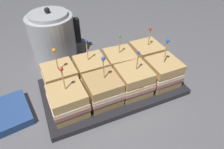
{
  "coord_description": "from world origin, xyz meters",
  "views": [
    {
      "loc": [
        -0.19,
        -0.44,
        0.46
      ],
      "look_at": [
        0.0,
        0.0,
        0.06
      ],
      "focal_mm": 32.0,
      "sensor_mm": 36.0,
      "label": 1
    }
  ],
  "objects_px": {
    "sandwich_front_far_right": "(163,72)",
    "sandwich_back_far_left": "(60,78)",
    "sandwich_front_far_left": "(68,101)",
    "sandwich_back_center_right": "(120,63)",
    "sandwich_front_center_left": "(103,90)",
    "napkin_stack": "(4,115)",
    "sandwich_back_center_left": "(91,70)",
    "kettle_steel": "(53,36)",
    "sandwich_back_far_right": "(146,55)",
    "sandwich_front_center_right": "(134,81)",
    "serving_platter": "(112,87)"
  },
  "relations": [
    {
      "from": "sandwich_front_far_right",
      "to": "sandwich_back_far_left",
      "type": "xyz_separation_m",
      "value": [
        -0.31,
        0.1,
        -0.0
      ]
    },
    {
      "from": "sandwich_front_far_left",
      "to": "sandwich_back_center_right",
      "type": "height_order",
      "value": "sandwich_front_far_left"
    },
    {
      "from": "sandwich_front_center_left",
      "to": "sandwich_back_far_left",
      "type": "relative_size",
      "value": 0.99
    },
    {
      "from": "sandwich_back_center_right",
      "to": "napkin_stack",
      "type": "height_order",
      "value": "sandwich_back_center_right"
    },
    {
      "from": "sandwich_back_center_left",
      "to": "sandwich_back_far_left",
      "type": "bearing_deg",
      "value": -179.6
    },
    {
      "from": "sandwich_front_far_right",
      "to": "sandwich_front_center_left",
      "type": "bearing_deg",
      "value": 179.15
    },
    {
      "from": "sandwich_back_center_left",
      "to": "kettle_steel",
      "type": "height_order",
      "value": "kettle_steel"
    },
    {
      "from": "sandwich_front_far_left",
      "to": "sandwich_back_far_left",
      "type": "distance_m",
      "value": 0.1
    },
    {
      "from": "sandwich_front_center_left",
      "to": "napkin_stack",
      "type": "bearing_deg",
      "value": 167.25
    },
    {
      "from": "sandwich_back_far_right",
      "to": "sandwich_front_far_left",
      "type": "bearing_deg",
      "value": -161.48
    },
    {
      "from": "sandwich_front_center_right",
      "to": "sandwich_back_center_right",
      "type": "bearing_deg",
      "value": 88.91
    },
    {
      "from": "sandwich_front_far_left",
      "to": "sandwich_front_center_left",
      "type": "xyz_separation_m",
      "value": [
        0.1,
        0.0,
        0.0
      ]
    },
    {
      "from": "sandwich_front_center_left",
      "to": "sandwich_back_center_right",
      "type": "height_order",
      "value": "sandwich_front_center_left"
    },
    {
      "from": "sandwich_front_center_left",
      "to": "napkin_stack",
      "type": "height_order",
      "value": "sandwich_front_center_left"
    },
    {
      "from": "sandwich_back_far_left",
      "to": "sandwich_back_center_left",
      "type": "xyz_separation_m",
      "value": [
        0.1,
        0.0,
        -0.0
      ]
    },
    {
      "from": "sandwich_back_center_right",
      "to": "kettle_steel",
      "type": "bearing_deg",
      "value": 129.09
    },
    {
      "from": "sandwich_front_center_left",
      "to": "sandwich_back_far_left",
      "type": "distance_m",
      "value": 0.14
    },
    {
      "from": "napkin_stack",
      "to": "serving_platter",
      "type": "bearing_deg",
      "value": -2.32
    },
    {
      "from": "sandwich_back_far_left",
      "to": "kettle_steel",
      "type": "relative_size",
      "value": 0.76
    },
    {
      "from": "sandwich_front_far_left",
      "to": "sandwich_front_center_right",
      "type": "height_order",
      "value": "sandwich_front_far_left"
    },
    {
      "from": "sandwich_front_center_left",
      "to": "kettle_steel",
      "type": "height_order",
      "value": "kettle_steel"
    },
    {
      "from": "sandwich_back_far_right",
      "to": "sandwich_back_center_right",
      "type": "bearing_deg",
      "value": -179.66
    },
    {
      "from": "sandwich_back_center_left",
      "to": "kettle_steel",
      "type": "bearing_deg",
      "value": 109.38
    },
    {
      "from": "sandwich_front_far_right",
      "to": "sandwich_back_center_left",
      "type": "distance_m",
      "value": 0.23
    },
    {
      "from": "sandwich_front_far_left",
      "to": "sandwich_back_center_right",
      "type": "relative_size",
      "value": 1.03
    },
    {
      "from": "sandwich_back_center_left",
      "to": "sandwich_front_far_right",
      "type": "bearing_deg",
      "value": -27.12
    },
    {
      "from": "sandwich_front_center_right",
      "to": "sandwich_back_far_right",
      "type": "bearing_deg",
      "value": 44.01
    },
    {
      "from": "sandwich_front_center_left",
      "to": "napkin_stack",
      "type": "distance_m",
      "value": 0.29
    },
    {
      "from": "sandwich_front_center_right",
      "to": "napkin_stack",
      "type": "xyz_separation_m",
      "value": [
        -0.38,
        0.06,
        -0.05
      ]
    },
    {
      "from": "sandwich_front_center_left",
      "to": "sandwich_front_center_right",
      "type": "distance_m",
      "value": 0.1
    },
    {
      "from": "serving_platter",
      "to": "sandwich_front_far_left",
      "type": "xyz_separation_m",
      "value": [
        -0.15,
        -0.05,
        0.05
      ]
    },
    {
      "from": "serving_platter",
      "to": "napkin_stack",
      "type": "relative_size",
      "value": 2.88
    },
    {
      "from": "sandwich_front_center_left",
      "to": "serving_platter",
      "type": "bearing_deg",
      "value": 44.73
    },
    {
      "from": "sandwich_front_far_left",
      "to": "sandwich_front_far_right",
      "type": "height_order",
      "value": "sandwich_front_far_right"
    },
    {
      "from": "sandwich_front_center_left",
      "to": "sandwich_back_center_left",
      "type": "distance_m",
      "value": 0.1
    },
    {
      "from": "sandwich_front_far_right",
      "to": "sandwich_back_center_left",
      "type": "relative_size",
      "value": 1.08
    },
    {
      "from": "sandwich_back_far_left",
      "to": "sandwich_back_center_left",
      "type": "distance_m",
      "value": 0.1
    },
    {
      "from": "sandwich_front_far_right",
      "to": "sandwich_back_far_right",
      "type": "bearing_deg",
      "value": 88.9
    },
    {
      "from": "sandwich_back_far_right",
      "to": "napkin_stack",
      "type": "relative_size",
      "value": 0.97
    },
    {
      "from": "sandwich_back_center_right",
      "to": "napkin_stack",
      "type": "distance_m",
      "value": 0.38
    },
    {
      "from": "sandwich_front_center_left",
      "to": "kettle_steel",
      "type": "bearing_deg",
      "value": 103.71
    },
    {
      "from": "sandwich_front_center_left",
      "to": "sandwich_front_center_right",
      "type": "relative_size",
      "value": 1.02
    },
    {
      "from": "sandwich_back_center_left",
      "to": "kettle_steel",
      "type": "distance_m",
      "value": 0.23
    },
    {
      "from": "sandwich_front_center_left",
      "to": "sandwich_back_center_left",
      "type": "height_order",
      "value": "same"
    },
    {
      "from": "sandwich_front_center_right",
      "to": "napkin_stack",
      "type": "relative_size",
      "value": 0.96
    },
    {
      "from": "sandwich_back_center_left",
      "to": "serving_platter",
      "type": "bearing_deg",
      "value": -45.51
    },
    {
      "from": "sandwich_front_far_left",
      "to": "kettle_steel",
      "type": "height_order",
      "value": "kettle_steel"
    },
    {
      "from": "sandwich_front_center_right",
      "to": "serving_platter",
      "type": "bearing_deg",
      "value": 133.79
    },
    {
      "from": "sandwich_back_center_right",
      "to": "sandwich_back_far_left",
      "type": "bearing_deg",
      "value": 179.77
    },
    {
      "from": "kettle_steel",
      "to": "serving_platter",
      "type": "bearing_deg",
      "value": -64.69
    }
  ]
}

